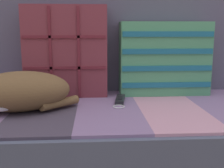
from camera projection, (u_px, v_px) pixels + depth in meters
couch at (164, 145)px, 1.24m from camera, size 1.85×0.79×0.38m
sofa_backrest at (151, 35)px, 1.47m from camera, size 1.81×0.14×0.56m
throw_pillow_quilted at (66, 51)px, 1.31m from camera, size 0.38×0.14×0.42m
throw_pillow_striped at (164, 59)px, 1.35m from camera, size 0.43×0.14×0.35m
sleeping_cat at (16, 93)px, 1.06m from camera, size 0.42×0.29×0.15m
game_remote_near at (120, 100)px, 1.22m from camera, size 0.07×0.19×0.02m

